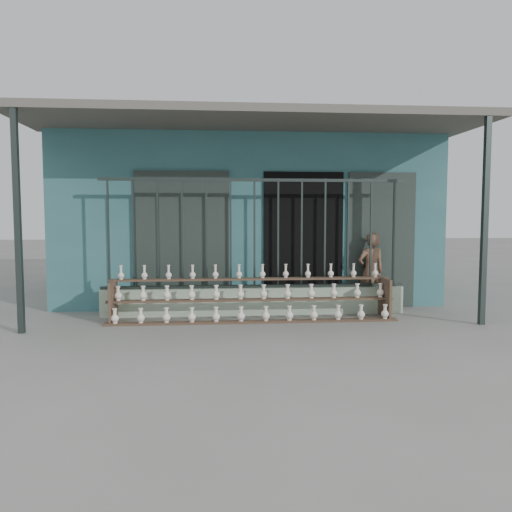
{
  "coord_description": "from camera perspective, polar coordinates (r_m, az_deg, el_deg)",
  "views": [
    {
      "loc": [
        -0.66,
        -6.86,
        1.62
      ],
      "look_at": [
        0.0,
        1.0,
        1.0
      ],
      "focal_mm": 35.0,
      "sensor_mm": 36.0,
      "label": 1
    }
  ],
  "objects": [
    {
      "name": "shelf_rack",
      "position": [
        7.87,
        -0.45,
        -4.72
      ],
      "size": [
        4.5,
        0.68,
        0.85
      ],
      "color": "brown",
      "rests_on": "ground"
    },
    {
      "name": "security_fence",
      "position": [
        8.19,
        -0.18,
        2.6
      ],
      "size": [
        5.0,
        0.04,
        1.8
      ],
      "color": "#283330",
      "rests_on": "parapet_wall"
    },
    {
      "name": "workshop_building",
      "position": [
        11.11,
        -1.38,
        4.49
      ],
      "size": [
        7.4,
        6.6,
        3.21
      ],
      "color": "#316469",
      "rests_on": "ground"
    },
    {
      "name": "elderly_woman",
      "position": [
        8.89,
        13.0,
        -1.73
      ],
      "size": [
        0.55,
        0.42,
        1.35
      ],
      "primitive_type": "imported",
      "rotation": [
        0.0,
        0.0,
        3.35
      ],
      "color": "brown",
      "rests_on": "ground"
    },
    {
      "name": "ground",
      "position": [
        7.08,
        0.69,
        -8.74
      ],
      "size": [
        60.0,
        60.0,
        0.0
      ],
      "primitive_type": "plane",
      "color": "slate"
    },
    {
      "name": "parapet_wall",
      "position": [
        8.3,
        -0.17,
        -5.18
      ],
      "size": [
        5.0,
        0.2,
        0.45
      ],
      "primitive_type": "cube",
      "color": "#A8C1A6",
      "rests_on": "ground"
    }
  ]
}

